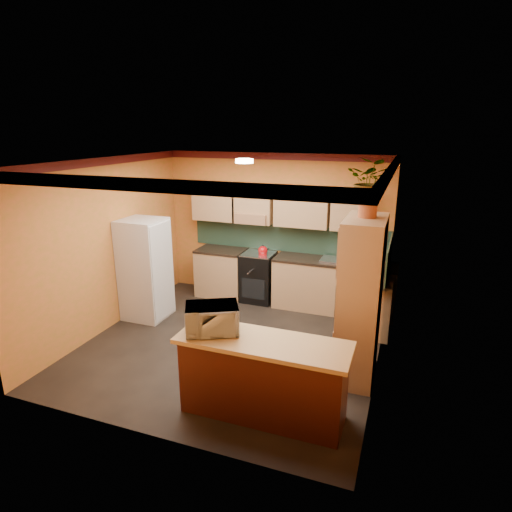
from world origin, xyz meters
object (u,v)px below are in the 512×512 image
Objects in this scene: stove at (259,277)px; fridge at (145,269)px; microwave at (212,319)px; base_cabinets_back at (291,282)px; pantry at (360,300)px; breakfast_bar at (263,380)px.

fridge reaches higher than stove.
fridge is at bearing -139.07° from stove.
stove is 1.57× the size of microwave.
microwave reaches higher than base_cabinets_back.
pantry is at bearing -9.93° from fridge.
pantry reaches higher than fridge.
stove is at bearing 136.30° from pantry.
stove is 2.08m from fridge.
microwave reaches higher than breakfast_bar.
stove is 0.43× the size of pantry.
base_cabinets_back is 2.51m from pantry.
base_cabinets_back is 3.23m from microwave.
fridge is 0.81× the size of pantry.
pantry is at bearing 53.84° from breakfast_bar.
stove is 0.51× the size of breakfast_bar.
base_cabinets_back is at bearing 100.04° from breakfast_bar.
pantry reaches higher than base_cabinets_back.
base_cabinets_back is 4.01× the size of stove.
stove reaches higher than breakfast_bar.
base_cabinets_back is at bearing 0.00° from stove.
stove is 0.54× the size of fridge.
fridge is 3.66m from pantry.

